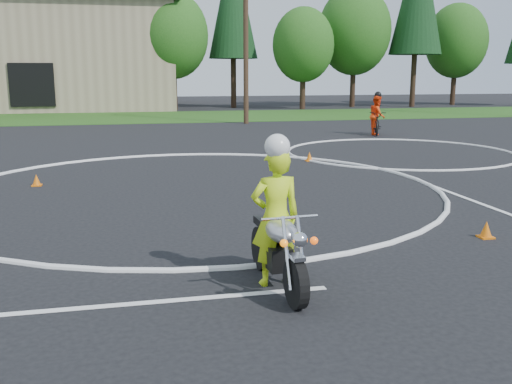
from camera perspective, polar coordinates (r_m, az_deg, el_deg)
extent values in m
plane|color=black|center=(11.28, -4.65, -2.70)|extent=(120.00, 120.00, 0.00)
cube|color=#1E4714|center=(37.95, -10.31, 7.39)|extent=(120.00, 10.00, 0.02)
torus|color=silver|center=(14.18, -6.32, 0.31)|extent=(12.12, 12.12, 0.12)
torus|color=silver|center=(21.25, 14.12, 3.86)|extent=(8.10, 8.10, 0.10)
cube|color=silver|center=(7.54, -23.76, -11.15)|extent=(8.00, 0.12, 0.01)
cylinder|color=black|center=(7.03, 4.03, -9.08)|extent=(0.17, 0.64, 0.63)
cylinder|color=black|center=(8.35, 0.53, -5.63)|extent=(0.17, 0.64, 0.63)
cube|color=black|center=(7.70, 2.00, -6.35)|extent=(0.33, 0.60, 0.32)
ellipsoid|color=silver|center=(7.39, 2.54, -3.89)|extent=(0.42, 0.70, 0.29)
cube|color=black|center=(7.88, 1.31, -3.19)|extent=(0.31, 0.65, 0.11)
cylinder|color=white|center=(6.95, 3.09, -6.09)|extent=(0.07, 0.38, 0.85)
cylinder|color=silver|center=(7.01, 4.56, -5.95)|extent=(0.07, 0.38, 0.85)
cube|color=#BBBCC1|center=(6.90, 4.13, -6.53)|extent=(0.16, 0.24, 0.05)
cylinder|color=white|center=(7.04, 3.38, -2.57)|extent=(0.74, 0.09, 0.04)
sphere|color=silver|center=(6.75, 4.40, -4.79)|extent=(0.19, 0.19, 0.19)
sphere|color=orange|center=(6.72, 2.82, -5.14)|extent=(0.09, 0.09, 0.09)
sphere|color=#DC4A0B|center=(6.84, 5.83, -4.86)|extent=(0.09, 0.09, 0.09)
cylinder|color=#BBBAC1|center=(8.16, 2.21, -6.06)|extent=(0.14, 0.85, 0.08)
imported|color=#C6EB18|center=(7.60, 1.97, -2.58)|extent=(0.71, 0.49, 1.86)
sphere|color=white|center=(7.37, 2.14, 4.55)|extent=(0.34, 0.34, 0.34)
imported|color=black|center=(27.11, 11.99, 6.76)|extent=(1.43, 2.19, 1.09)
imported|color=#FF3E0D|center=(27.08, 12.02, 7.52)|extent=(0.96, 1.07, 1.81)
sphere|color=black|center=(27.03, 12.10, 9.48)|extent=(0.31, 0.31, 0.31)
cone|color=orange|center=(12.88, 2.43, -0.16)|extent=(0.22, 0.22, 0.30)
cube|color=orange|center=(12.90, 2.43, -0.74)|extent=(0.24, 0.24, 0.03)
cone|color=orange|center=(18.67, 5.35, 3.55)|extent=(0.22, 0.22, 0.30)
cube|color=orange|center=(18.69, 5.35, 3.14)|extent=(0.24, 0.24, 0.03)
cone|color=orange|center=(15.53, -21.10, 1.12)|extent=(0.22, 0.22, 0.30)
cube|color=orange|center=(15.55, -21.07, 0.64)|extent=(0.24, 0.24, 0.03)
cone|color=orange|center=(10.72, 22.03, -3.49)|extent=(0.22, 0.22, 0.30)
cube|color=orange|center=(10.75, 21.97, -4.19)|extent=(0.24, 0.24, 0.03)
cube|color=black|center=(43.23, -21.50, 9.94)|extent=(3.00, 0.16, 3.00)
cylinder|color=#382619|center=(44.97, -8.18, 10.18)|extent=(0.44, 0.44, 3.24)
ellipsoid|color=#1E5116|center=(45.04, -8.33, 15.22)|extent=(5.40, 5.40, 6.48)
cylinder|color=#382619|center=(47.58, -2.26, 10.81)|extent=(0.44, 0.44, 3.96)
cylinder|color=#382619|center=(45.86, 4.68, 10.07)|extent=(0.44, 0.44, 2.88)
ellipsoid|color=#1E5116|center=(45.89, 4.76, 14.46)|extent=(4.80, 4.80, 5.76)
cylinder|color=#382619|center=(49.41, 9.64, 10.48)|extent=(0.44, 0.44, 3.60)
ellipsoid|color=#1E5116|center=(49.51, 9.82, 15.58)|extent=(6.00, 6.00, 7.20)
cylinder|color=#382619|center=(50.59, 15.44, 10.66)|extent=(0.44, 0.44, 4.32)
cylinder|color=#382619|center=(54.80, 19.12, 9.94)|extent=(0.44, 0.44, 3.24)
ellipsoid|color=#1E5116|center=(54.86, 19.41, 14.06)|extent=(5.40, 5.40, 6.48)
cylinder|color=#382619|center=(45.84, -13.33, 9.79)|extent=(0.44, 0.44, 2.88)
ellipsoid|color=#1E5116|center=(45.87, -13.55, 14.19)|extent=(4.80, 4.80, 5.76)
cylinder|color=#473321|center=(32.54, -1.03, 15.67)|extent=(0.28, 0.28, 10.00)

